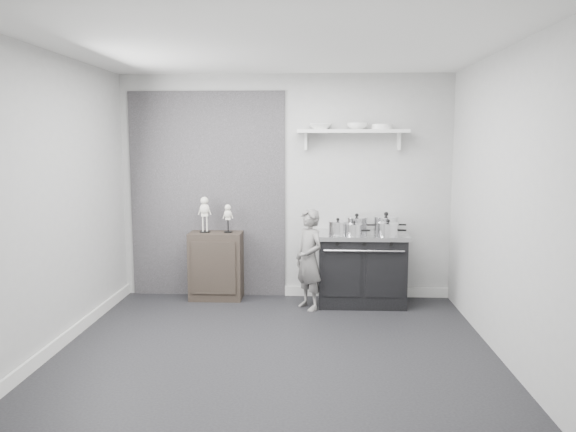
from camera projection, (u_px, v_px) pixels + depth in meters
The scene contains 16 objects.
ground at pixel (275, 347), 5.21m from camera, with size 4.00×4.00×0.00m, color black.
room_shell at pixel (266, 170), 5.15m from camera, with size 4.02×3.62×2.71m.
wall_shelf at pixel (353, 132), 6.57m from camera, with size 1.30×0.26×0.24m.
stove at pixel (361, 268), 6.57m from camera, with size 1.05×0.66×0.84m.
side_cabinet at pixel (216, 266), 6.79m from camera, with size 0.63×0.37×0.82m, color black.
child at pixel (309, 259), 6.35m from camera, with size 0.42×0.27×1.15m, color slate.
pot_front_left at pixel (338, 228), 6.41m from camera, with size 0.31×0.22×0.19m.
pot_back_left at pixel (357, 224), 6.63m from camera, with size 0.35×0.26×0.22m.
pot_back_right at pixel (386, 224), 6.61m from camera, with size 0.39×0.30×0.24m.
pot_front_right at pixel (388, 229), 6.29m from camera, with size 0.32×0.24×0.19m.
pot_front_center at pixel (354, 230), 6.34m from camera, with size 0.27×0.19×0.17m.
skeleton_full at pixel (205, 212), 6.71m from camera, with size 0.14×0.09×0.50m, color silver, non-canonical shape.
skeleton_torso at pixel (228, 216), 6.70m from camera, with size 0.11×0.07×0.39m, color silver, non-canonical shape.
bowl_large at pixel (320, 127), 6.57m from camera, with size 0.28×0.28×0.07m, color white.
bowl_small at pixel (357, 126), 6.55m from camera, with size 0.24×0.24×0.08m, color white.
plate_stack at pixel (382, 127), 6.54m from camera, with size 0.24×0.24×0.06m, color white.
Camera 1 is at (0.36, -4.99, 1.90)m, focal length 35.00 mm.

